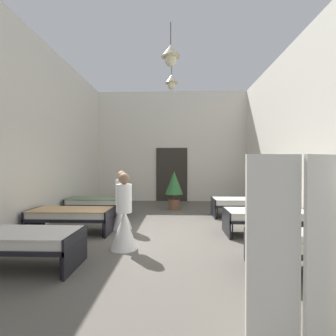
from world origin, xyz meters
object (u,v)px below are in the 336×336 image
Objects in this scene: bed_right_row_0 at (315,243)px; bed_right_row_2 at (243,203)px; privacy_screen at (328,267)px; bed_left_row_1 at (72,215)px; bed_left_row_0 at (18,240)px; potted_plant at (174,186)px; bed_left_row_2 at (98,202)px; nurse_mid_aisle at (124,221)px; bed_right_row_1 at (267,216)px; nurse_near_aisle at (122,208)px.

bed_right_row_0 and bed_right_row_2 have the same top height.
bed_left_row_1 is at bearing 112.29° from privacy_screen.
privacy_screen reaches higher than bed_left_row_0.
bed_left_row_1 is 5.20m from privacy_screen.
potted_plant is at bearing 51.90° from bed_left_row_1.
nurse_mid_aisle reaches higher than bed_left_row_2.
bed_right_row_1 is 1.12× the size of privacy_screen.
privacy_screen reaches higher than bed_right_row_2.
nurse_mid_aisle is (-3.11, -2.90, 0.09)m from bed_right_row_2.
bed_right_row_2 is at bearing 90.00° from bed_right_row_0.
potted_plant is at bearing 77.82° from privacy_screen.
bed_left_row_1 is 1.18m from nurse_near_aisle.
bed_right_row_1 is at bearing 0.00° from bed_left_row_1.
bed_right_row_0 is at bearing -22.45° from bed_left_row_1.
nurse_near_aisle is (-3.48, 2.29, 0.09)m from bed_right_row_0.
nurse_near_aisle reaches higher than potted_plant.
bed_right_row_1 is 3.27m from nurse_mid_aisle.
potted_plant is (2.42, 1.19, 0.41)m from bed_left_row_2.
nurse_near_aisle is at bearing -115.88° from potted_plant.
bed_left_row_0 is 1.00× the size of bed_left_row_2.
bed_right_row_0 is (4.60, 0.00, 0.00)m from bed_left_row_0.
bed_right_row_0 is 3.24m from nurse_mid_aisle.
bed_left_row_0 is at bearing -157.55° from bed_right_row_1.
bed_right_row_2 is 1.12× the size of privacy_screen.
bed_left_row_2 is at bearing 41.43° from nurse_mid_aisle.
bed_left_row_2 is 1.00× the size of bed_right_row_2.
bed_right_row_1 is 1.00× the size of bed_right_row_2.
bed_left_row_1 is 1.36× the size of potted_plant.
nurse_near_aisle is at bearing -53.63° from bed_left_row_2.
potted_plant reaches higher than bed_right_row_1.
bed_left_row_2 is at bearing 90.00° from bed_left_row_0.
bed_left_row_1 is at bearing 180.00° from bed_right_row_1.
bed_right_row_1 is at bearing -22.45° from bed_left_row_2.
bed_right_row_1 is at bearing -57.82° from nurse_mid_aisle.
nurse_near_aisle is (-3.48, -1.51, 0.09)m from bed_right_row_2.
nurse_near_aisle is at bearing 19.28° from bed_left_row_1.
bed_right_row_0 is 1.00× the size of bed_left_row_2.
nurse_near_aisle is 4.81m from privacy_screen.
bed_left_row_2 and bed_right_row_2 have the same top height.
bed_left_row_1 is at bearing -90.00° from bed_left_row_2.
bed_left_row_0 is 1.28× the size of nurse_near_aisle.
bed_left_row_2 is (-4.60, 1.90, 0.00)m from bed_right_row_1.
nurse_near_aisle is at bearing 99.47° from privacy_screen.
nurse_mid_aisle is (-3.11, -1.00, 0.09)m from bed_right_row_1.
bed_right_row_0 is 1.36× the size of potted_plant.
nurse_near_aisle is (-3.48, 0.39, 0.09)m from bed_right_row_1.
potted_plant reaches higher than bed_left_row_1.
privacy_screen is at bearing -126.85° from nurse_mid_aisle.
bed_left_row_2 is 1.28× the size of nurse_near_aisle.
bed_left_row_1 and bed_right_row_2 have the same top height.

